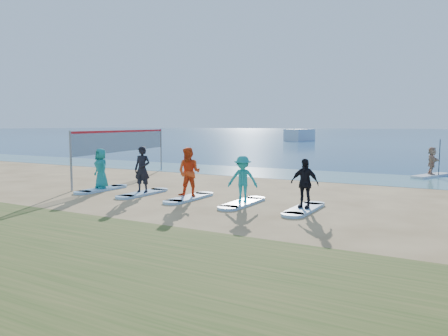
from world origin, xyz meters
The scene contains 17 objects.
ground centered at (0.00, 0.00, 0.00)m, with size 600.00×600.00×0.00m, color tan.
shallow_water centered at (0.00, 10.50, 0.01)m, with size 600.00×600.00×0.00m, color teal.
ocean centered at (0.00, 160.00, 0.01)m, with size 600.00×600.00×0.00m, color navy.
volleyball_net centered at (-7.82, 4.46, 1.90)m, with size 2.18×8.84×2.50m.
paddleboard centered at (5.83, 13.04, 0.06)m, with size 0.70×3.00×0.12m, color silver.
paddleboarder centered at (5.83, 13.04, 0.85)m, with size 1.35×0.43×1.46m, color tan.
boat_offshore_a centered at (-18.37, 60.59, 0.00)m, with size 2.77×7.12×1.99m, color silver.
surfboard_0 centered at (-5.87, 0.86, 0.04)m, with size 0.70×2.20×0.09m, color #90C1DF.
student_0 centered at (-5.87, 0.86, 0.92)m, with size 0.82×0.53×1.67m, color teal.
surfboard_1 centered at (-3.66, 0.86, 0.04)m, with size 0.70×2.20×0.09m, color #90C1DF.
student_1 centered at (-3.66, 0.86, 1.00)m, with size 0.66×0.43×1.81m, color black.
surfboard_2 centered at (-1.44, 0.86, 0.04)m, with size 0.70×2.20×0.09m, color #90C1DF.
student_2 centered at (-1.44, 0.86, 1.00)m, with size 0.89×0.69×1.82m, color #E14617.
surfboard_3 centered at (0.77, 0.86, 0.04)m, with size 0.70×2.20×0.09m, color #90C1DF.
student_3 centered at (0.77, 0.86, 0.88)m, with size 1.03×0.59×1.59m, color teal.
surfboard_4 centered at (2.98, 0.86, 0.04)m, with size 0.70×2.20×0.09m, color #90C1DF.
student_4 centered at (2.98, 0.86, 0.88)m, with size 0.93×0.39×1.59m, color black.
Camera 1 is at (7.51, -12.43, 2.74)m, focal length 35.00 mm.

